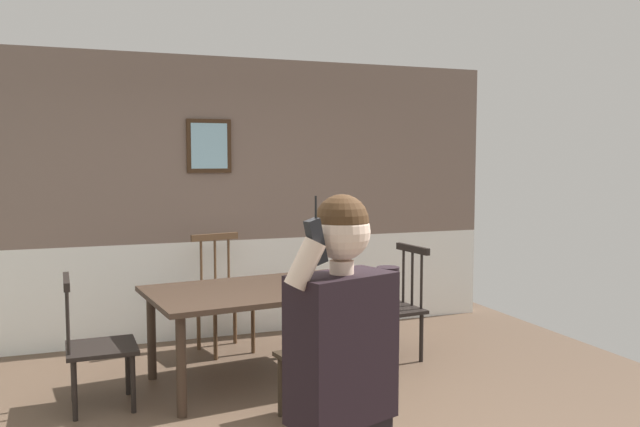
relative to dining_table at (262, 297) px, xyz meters
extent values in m
cube|color=#756056|center=(-0.19, 1.46, 1.18)|extent=(6.14, 0.12, 1.79)
cube|color=white|center=(-0.19, 1.47, -0.19)|extent=(6.14, 0.14, 0.96)
cube|color=white|center=(-0.19, 1.44, 0.29)|extent=(6.14, 0.05, 0.06)
cube|color=#382314|center=(-0.14, 1.38, 1.22)|extent=(0.43, 0.03, 0.52)
cube|color=#94C6DF|center=(-0.14, 1.36, 1.22)|extent=(0.35, 0.01, 0.44)
cube|color=#38281E|center=(0.00, 0.00, 0.06)|extent=(1.87, 1.28, 0.04)
cylinder|color=#38281E|center=(-0.72, -0.53, -0.32)|extent=(0.07, 0.07, 0.71)
cylinder|color=#38281E|center=(0.82, -0.34, -0.32)|extent=(0.07, 0.07, 0.71)
cylinder|color=#38281E|center=(-0.82, 0.34, -0.32)|extent=(0.07, 0.07, 0.71)
cylinder|color=#38281E|center=(0.72, 0.53, -0.32)|extent=(0.07, 0.07, 0.71)
cube|color=#513823|center=(-0.11, 0.88, -0.21)|extent=(0.56, 0.56, 0.03)
cube|color=#513823|center=(-0.16, 1.09, 0.37)|extent=(0.46, 0.14, 0.06)
cylinder|color=#513823|center=(-0.02, 1.12, 0.10)|extent=(0.02, 0.02, 0.59)
cylinder|color=#513823|center=(-0.16, 1.09, 0.10)|extent=(0.02, 0.02, 0.59)
cylinder|color=#513823|center=(-0.29, 1.05, 0.10)|extent=(0.02, 0.02, 0.59)
cylinder|color=#513823|center=(0.11, 0.74, -0.45)|extent=(0.04, 0.04, 0.44)
cylinder|color=#513823|center=(-0.25, 0.66, -0.45)|extent=(0.04, 0.04, 0.44)
cylinder|color=#513823|center=(0.03, 1.10, -0.45)|extent=(0.04, 0.04, 0.44)
cylinder|color=#513823|center=(-0.33, 1.02, -0.45)|extent=(0.04, 0.04, 0.44)
cube|color=black|center=(1.22, 0.15, -0.23)|extent=(0.52, 0.52, 0.03)
cube|color=black|center=(1.43, 0.17, 0.30)|extent=(0.09, 0.47, 0.06)
cylinder|color=black|center=(1.44, 0.04, 0.06)|extent=(0.02, 0.02, 0.54)
cylinder|color=black|center=(1.43, 0.17, 0.06)|extent=(0.02, 0.02, 0.54)
cylinder|color=black|center=(1.41, 0.31, 0.06)|extent=(0.02, 0.02, 0.54)
cylinder|color=black|center=(1.05, -0.05, -0.46)|extent=(0.04, 0.04, 0.43)
cylinder|color=black|center=(1.01, 0.32, -0.46)|extent=(0.04, 0.04, 0.43)
cylinder|color=black|center=(1.42, -0.01, -0.46)|extent=(0.04, 0.04, 0.43)
cylinder|color=black|center=(1.38, 0.36, -0.46)|extent=(0.04, 0.04, 0.43)
cube|color=#2D2319|center=(0.11, -0.88, -0.23)|extent=(0.47, 0.47, 0.03)
cube|color=#2D2319|center=(0.14, -1.06, 0.33)|extent=(0.40, 0.12, 0.06)
cylinder|color=#2D2319|center=(0.02, -1.08, 0.07)|extent=(0.02, 0.02, 0.58)
cylinder|color=#2D2319|center=(0.14, -1.06, 0.07)|extent=(0.02, 0.02, 0.58)
cylinder|color=#2D2319|center=(0.26, -1.04, 0.07)|extent=(0.02, 0.02, 0.58)
cylinder|color=#2D2319|center=(-0.08, -0.75, -0.46)|extent=(0.04, 0.04, 0.42)
cylinder|color=#2D2319|center=(0.24, -0.69, -0.46)|extent=(0.04, 0.04, 0.42)
cylinder|color=#2D2319|center=(-0.02, -1.07, -0.46)|extent=(0.04, 0.04, 0.42)
cylinder|color=#2D2319|center=(0.30, -1.01, -0.46)|extent=(0.04, 0.04, 0.42)
cube|color=black|center=(-1.22, -0.15, -0.24)|extent=(0.49, 0.49, 0.03)
cube|color=black|center=(-1.43, -0.16, 0.25)|extent=(0.05, 0.48, 0.06)
cylinder|color=black|center=(-1.44, -0.01, 0.03)|extent=(0.02, 0.02, 0.50)
cylinder|color=black|center=(-1.43, -0.16, 0.03)|extent=(0.02, 0.02, 0.50)
cylinder|color=black|center=(-1.43, -0.30, 0.03)|extent=(0.02, 0.02, 0.50)
cylinder|color=black|center=(-1.03, 0.04, -0.46)|extent=(0.04, 0.04, 0.42)
cylinder|color=black|center=(-1.02, -0.34, -0.46)|extent=(0.04, 0.04, 0.42)
cylinder|color=black|center=(-1.41, 0.03, -0.46)|extent=(0.04, 0.04, 0.42)
cylinder|color=black|center=(-1.40, -0.35, -0.46)|extent=(0.04, 0.04, 0.42)
cube|color=black|center=(-0.43, -2.73, 0.39)|extent=(0.44, 0.33, 0.56)
cylinder|color=black|center=(-0.21, -2.65, 0.41)|extent=(0.09, 0.09, 0.53)
cylinder|color=beige|center=(-0.60, -2.80, 0.73)|extent=(0.16, 0.09, 0.19)
cylinder|color=beige|center=(-0.43, -2.73, 0.70)|extent=(0.09, 0.09, 0.05)
sphere|color=beige|center=(-0.43, -2.73, 0.83)|extent=(0.21, 0.21, 0.21)
sphere|color=#472D19|center=(-0.43, -2.73, 0.87)|extent=(0.20, 0.20, 0.20)
cube|color=black|center=(-0.56, -2.80, 0.81)|extent=(0.09, 0.06, 0.17)
cylinder|color=black|center=(-0.56, -2.80, 0.93)|extent=(0.01, 0.01, 0.08)
camera|label=1|loc=(-1.34, -4.94, 1.10)|focal=36.76mm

